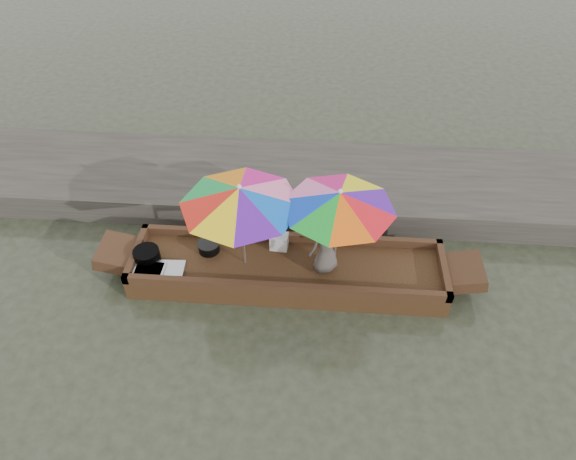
# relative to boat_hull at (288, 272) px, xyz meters

# --- Properties ---
(water) EXTENTS (80.00, 80.00, 0.00)m
(water) POSITION_rel_boat_hull_xyz_m (0.00, 0.00, -0.17)
(water) COLOR #272C1D
(water) RESTS_ON ground
(dock) EXTENTS (22.00, 2.20, 0.50)m
(dock) POSITION_rel_boat_hull_xyz_m (0.00, 2.20, 0.08)
(dock) COLOR #2D2B26
(dock) RESTS_ON ground
(boat_hull) EXTENTS (4.94, 1.20, 0.35)m
(boat_hull) POSITION_rel_boat_hull_xyz_m (0.00, 0.00, 0.00)
(boat_hull) COLOR black
(boat_hull) RESTS_ON water
(cooking_pot) EXTENTS (0.41, 0.41, 0.22)m
(cooking_pot) POSITION_rel_boat_hull_xyz_m (-2.22, -0.08, 0.28)
(cooking_pot) COLOR black
(cooking_pot) RESTS_ON boat_hull
(tray_crayfish) EXTENTS (0.48, 0.34, 0.09)m
(tray_crayfish) POSITION_rel_boat_hull_xyz_m (-2.12, -0.33, 0.22)
(tray_crayfish) COLOR silver
(tray_crayfish) RESTS_ON boat_hull
(tray_scallop) EXTENTS (0.49, 0.35, 0.06)m
(tray_scallop) POSITION_rel_boat_hull_xyz_m (-1.83, -0.26, 0.21)
(tray_scallop) COLOR silver
(tray_scallop) RESTS_ON boat_hull
(charcoal_grill) EXTENTS (0.34, 0.34, 0.16)m
(charcoal_grill) POSITION_rel_boat_hull_xyz_m (-1.29, 0.21, 0.25)
(charcoal_grill) COLOR black
(charcoal_grill) RESTS_ON boat_hull
(supply_bag) EXTENTS (0.30, 0.24, 0.26)m
(supply_bag) POSITION_rel_boat_hull_xyz_m (-0.16, 0.37, 0.30)
(supply_bag) COLOR silver
(supply_bag) RESTS_ON boat_hull
(vendor) EXTENTS (0.63, 0.58, 1.07)m
(vendor) POSITION_rel_boat_hull_xyz_m (0.58, -0.03, 0.71)
(vendor) COLOR #4A433D
(vendor) RESTS_ON boat_hull
(umbrella_bow) EXTENTS (1.84, 1.84, 1.55)m
(umbrella_bow) POSITION_rel_boat_hull_xyz_m (-0.67, 0.00, 0.95)
(umbrella_bow) COLOR pink
(umbrella_bow) RESTS_ON boat_hull
(umbrella_stern) EXTENTS (1.87, 1.87, 1.55)m
(umbrella_stern) POSITION_rel_boat_hull_xyz_m (0.73, 0.00, 0.95)
(umbrella_stern) COLOR #5114A5
(umbrella_stern) RESTS_ON boat_hull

